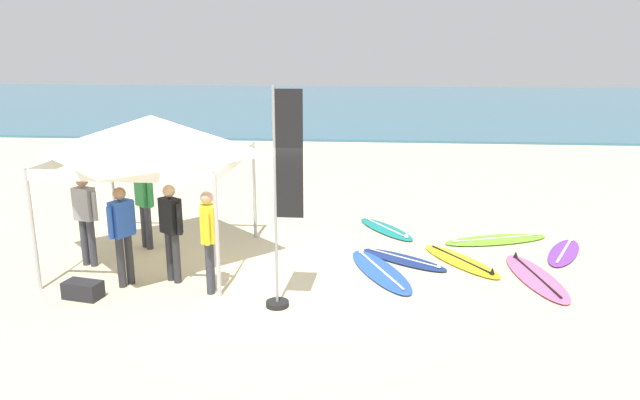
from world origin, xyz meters
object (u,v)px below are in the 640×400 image
Objects in this scene: surfboard_lime at (496,240)px; surfboard_purple at (564,252)px; person_black at (171,226)px; person_green at (144,200)px; surfboard_pink at (536,277)px; canopy_tent at (152,135)px; surfboard_yellow at (461,261)px; person_yellow at (209,234)px; surfboard_blue at (380,271)px; gear_bag_near_tent at (83,290)px; surfboard_teal at (386,229)px; banner_flag at (283,209)px; surfboard_navy at (404,260)px; person_grey at (85,214)px; person_blue at (122,230)px.

surfboard_purple is at bearing -30.08° from surfboard_lime.
person_green is at bearing 123.76° from person_black.
canopy_tent is at bearing 177.16° from surfboard_pink.
surfboard_yellow is at bearing 3.61° from canopy_tent.
person_black is at bearing -155.77° from surfboard_lime.
canopy_tent is 1.85× the size of person_yellow.
surfboard_blue is 3.88× the size of gear_bag_near_tent.
person_black reaches higher than surfboard_teal.
person_yellow is 0.50× the size of banner_flag.
surfboard_lime is at bearing 42.07° from banner_flag.
person_green is 1.00× the size of person_black.
canopy_tent is 1.79× the size of surfboard_navy.
surfboard_blue is (-0.16, -2.53, -0.00)m from surfboard_teal.
person_black is (-6.25, -0.64, 0.95)m from surfboard_pink.
surfboard_teal is at bearing 50.66° from person_yellow.
surfboard_lime is 8.11m from person_grey.
banner_flag is at bearing -20.84° from person_grey.
surfboard_pink is 1.31× the size of surfboard_navy.
surfboard_yellow is 1.17× the size of person_green.
surfboard_yellow is 0.59× the size of banner_flag.
surfboard_pink is 5.67m from person_yellow.
person_black is (1.81, -0.61, 0.00)m from person_grey.
surfboard_pink is 0.69× the size of banner_flag.
canopy_tent is 2.95m from gear_bag_near_tent.
banner_flag is 5.67× the size of gear_bag_near_tent.
surfboard_pink is 1.36× the size of person_yellow.
surfboard_lime is at bearing 97.73° from surfboard_pink.
surfboard_pink is 1.26× the size of surfboard_teal.
canopy_tent reaches higher than surfboard_navy.
person_blue is at bearing -161.88° from surfboard_navy.
surfboard_lime is at bearing 56.20° from surfboard_yellow.
person_grey reaches higher than surfboard_blue.
person_blue reaches higher than surfboard_lime.
gear_bag_near_tent reaches higher than surfboard_blue.
canopy_tent is 5.29× the size of gear_bag_near_tent.
person_blue is at bearing -142.09° from surfboard_teal.
person_green is (-0.51, 0.68, -1.40)m from canopy_tent.
surfboard_teal is 0.55× the size of banner_flag.
canopy_tent is at bearing 121.29° from person_black.
canopy_tent reaches higher than surfboard_lime.
surfboard_blue and surfboard_lime have the same top height.
surfboard_navy is 2.96× the size of gear_bag_near_tent.
person_yellow is at bearing -152.51° from surfboard_navy.
banner_flag reaches higher than gear_bag_near_tent.
surfboard_navy is 3.79m from person_yellow.
person_green is at bearing 172.13° from surfboard_pink.
surfboard_pink is at bearing 11.01° from gear_bag_near_tent.
person_grey is at bearing -173.08° from surfboard_navy.
surfboard_purple is at bearing 17.98° from surfboard_yellow.
surfboard_purple is 0.55× the size of banner_flag.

